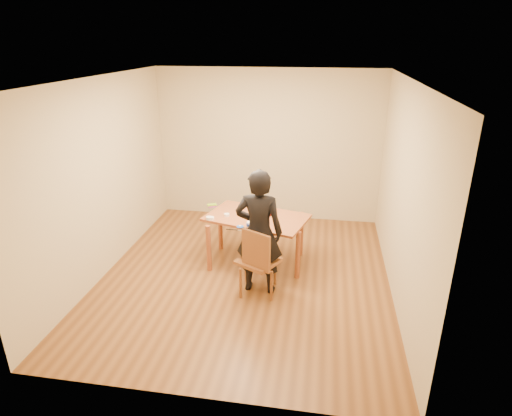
% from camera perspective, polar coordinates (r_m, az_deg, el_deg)
% --- Properties ---
extents(room_shell, '(4.00, 4.50, 2.70)m').
position_cam_1_polar(room_shell, '(5.92, -0.93, 3.96)').
color(room_shell, brown).
rests_on(room_shell, ground).
extents(dining_table, '(1.59, 1.18, 0.04)m').
position_cam_1_polar(dining_table, '(6.20, 0.07, -1.29)').
color(dining_table, brown).
rests_on(dining_table, floor).
extents(dining_chair, '(0.64, 0.64, 0.04)m').
position_cam_1_polar(dining_chair, '(5.62, 0.31, -7.08)').
color(dining_chair, brown).
rests_on(dining_chair, floor).
extents(cake_plate, '(0.27, 0.27, 0.02)m').
position_cam_1_polar(cake_plate, '(6.26, 0.84, -0.79)').
color(cake_plate, '#B10C0B').
rests_on(cake_plate, dining_table).
extents(cake, '(0.24, 0.24, 0.07)m').
position_cam_1_polar(cake, '(6.24, 0.85, -0.39)').
color(cake, white).
rests_on(cake, cake_plate).
extents(frosting_dome, '(0.23, 0.23, 0.03)m').
position_cam_1_polar(frosting_dome, '(6.22, 0.85, 0.04)').
color(frosting_dome, white).
rests_on(frosting_dome, cake).
extents(frosting_tub, '(0.08, 0.08, 0.07)m').
position_cam_1_polar(frosting_tub, '(5.85, -0.84, -2.20)').
color(frosting_tub, white).
rests_on(frosting_tub, dining_table).
extents(frosting_lid, '(0.10, 0.10, 0.01)m').
position_cam_1_polar(frosting_lid, '(5.86, -2.13, -2.50)').
color(frosting_lid, '#1B46B3').
rests_on(frosting_lid, dining_table).
extents(frosting_dollop, '(0.04, 0.04, 0.02)m').
position_cam_1_polar(frosting_dollop, '(5.86, -2.13, -2.38)').
color(frosting_dollop, white).
rests_on(frosting_dollop, frosting_lid).
extents(ramekin_green, '(0.08, 0.08, 0.04)m').
position_cam_1_polar(ramekin_green, '(6.13, -5.96, -1.37)').
color(ramekin_green, white).
rests_on(ramekin_green, dining_table).
extents(ramekin_yellow, '(0.08, 0.08, 0.04)m').
position_cam_1_polar(ramekin_yellow, '(6.22, -3.92, -0.92)').
color(ramekin_yellow, white).
rests_on(ramekin_yellow, dining_table).
extents(ramekin_multi, '(0.09, 0.09, 0.04)m').
position_cam_1_polar(ramekin_multi, '(6.13, -6.28, -1.35)').
color(ramekin_multi, white).
rests_on(ramekin_multi, dining_table).
extents(candy_box_pink, '(0.14, 0.12, 0.02)m').
position_cam_1_polar(candy_box_pink, '(6.58, -5.85, 0.25)').
color(candy_box_pink, '#D6328B').
rests_on(candy_box_pink, dining_table).
extents(candy_box_green, '(0.16, 0.12, 0.02)m').
position_cam_1_polar(candy_box_green, '(6.58, -5.89, 0.43)').
color(candy_box_green, '#28941B').
rests_on(candy_box_green, candy_box_pink).
extents(spatula, '(0.16, 0.02, 0.01)m').
position_cam_1_polar(spatula, '(5.78, -3.22, -2.90)').
color(spatula, black).
rests_on(spatula, dining_table).
extents(person, '(0.63, 0.42, 1.69)m').
position_cam_1_polar(person, '(5.48, 0.40, -3.26)').
color(person, black).
rests_on(person, floor).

